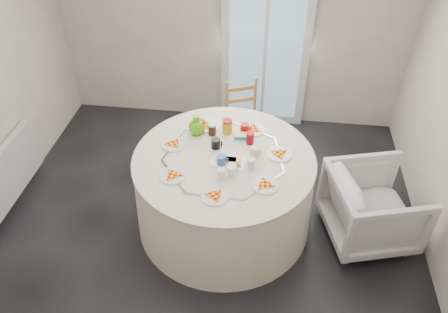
# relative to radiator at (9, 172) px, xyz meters

# --- Properties ---
(floor) EXTENTS (4.00, 4.00, 0.00)m
(floor) POSITION_rel_radiator_xyz_m (1.94, -0.20, -0.38)
(floor) COLOR black
(floor) RESTS_ON ground
(wall_back) EXTENTS (4.00, 0.02, 2.60)m
(wall_back) POSITION_rel_radiator_xyz_m (1.94, 1.80, 0.92)
(wall_back) COLOR #BCB5A3
(wall_back) RESTS_ON floor
(glass_door) EXTENTS (1.00, 0.08, 2.10)m
(glass_door) POSITION_rel_radiator_xyz_m (2.34, 1.75, 0.67)
(glass_door) COLOR silver
(glass_door) RESTS_ON floor
(radiator) EXTENTS (0.07, 1.00, 0.55)m
(radiator) POSITION_rel_radiator_xyz_m (0.00, 0.00, 0.00)
(radiator) COLOR silver
(radiator) RESTS_ON floor
(table) EXTENTS (1.63, 1.63, 0.83)m
(table) POSITION_rel_radiator_xyz_m (2.09, 0.00, -0.01)
(table) COLOR #F5E5CF
(table) RESTS_ON floor
(wooden_chair) EXTENTS (0.49, 0.48, 0.85)m
(wooden_chair) POSITION_rel_radiator_xyz_m (2.18, 1.11, 0.09)
(wooden_chair) COLOR #AE7E3A
(wooden_chair) RESTS_ON floor
(armchair) EXTENTS (0.87, 0.91, 0.77)m
(armchair) POSITION_rel_radiator_xyz_m (3.43, 0.00, 0.01)
(armchair) COLOR silver
(armchair) RESTS_ON floor
(place_settings) EXTENTS (1.49, 1.49, 0.02)m
(place_settings) POSITION_rel_radiator_xyz_m (2.09, 0.00, 0.39)
(place_settings) COLOR white
(place_settings) RESTS_ON table
(jar_cluster) EXTENTS (0.54, 0.29, 0.15)m
(jar_cluster) POSITION_rel_radiator_xyz_m (2.05, 0.29, 0.44)
(jar_cluster) COLOR brown
(jar_cluster) RESTS_ON table
(butter_tub) EXTENTS (0.12, 0.09, 0.04)m
(butter_tub) POSITION_rel_radiator_xyz_m (2.20, 0.30, 0.41)
(butter_tub) COLOR teal
(butter_tub) RESTS_ON table
(green_pitcher) EXTENTS (0.16, 0.16, 0.19)m
(green_pitcher) POSITION_rel_radiator_xyz_m (1.80, 0.31, 0.49)
(green_pitcher) COLOR #57B510
(green_pitcher) RESTS_ON table
(cheese_platter) EXTENTS (0.32, 0.23, 0.04)m
(cheese_platter) POSITION_rel_radiator_xyz_m (2.13, -0.05, 0.39)
(cheese_platter) COLOR silver
(cheese_platter) RESTS_ON table
(mugs_glasses) EXTENTS (0.68, 0.68, 0.11)m
(mugs_glasses) POSITION_rel_radiator_xyz_m (2.18, 0.01, 0.43)
(mugs_glasses) COLOR gray
(mugs_glasses) RESTS_ON table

